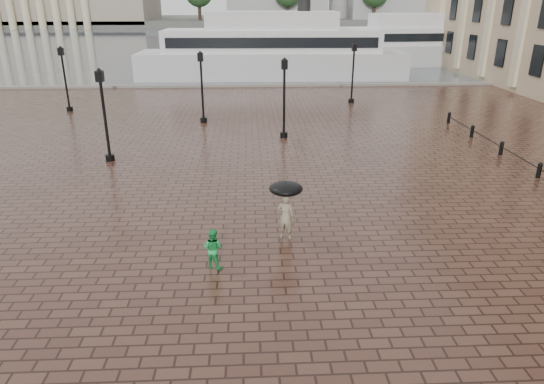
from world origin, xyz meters
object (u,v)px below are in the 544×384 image
Objects in this scene: child_pedestrian at (213,249)px; ferry_far at (419,44)px; adult_pedestrian at (286,217)px; street_lamps at (208,88)px; ferry_near at (272,51)px.

child_pedestrian is 53.19m from ferry_far.
street_lamps is at bearing -58.86° from adult_pedestrian.
adult_pedestrian is 2.92m from child_pedestrian.
street_lamps is 13.49× the size of adult_pedestrian.
ferry_near reaches higher than adult_pedestrian.
ferry_far is at bearing 29.07° from ferry_near.
ferry_near is at bearing -156.95° from ferry_far.
adult_pedestrian is 1.27× the size of child_pedestrian.
street_lamps is 17.00m from adult_pedestrian.
street_lamps is 20.71m from ferry_near.
street_lamps is 18.44m from child_pedestrian.
ferry_near is 1.06× the size of ferry_far.
street_lamps is 17.09× the size of child_pedestrian.
adult_pedestrian is at bearing -117.44° from child_pedestrian.
ferry_far is at bearing 51.67° from street_lamps.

